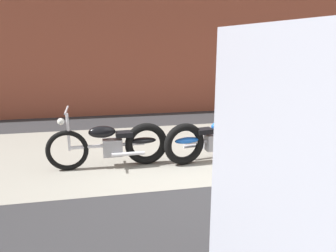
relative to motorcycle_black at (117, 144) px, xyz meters
name	(u,v)px	position (x,y,z in m)	size (l,w,h in m)	color
ground_plane	(216,186)	(1.38, -1.07, -0.40)	(80.00, 80.00, 0.00)	#2D2D30
sidewalk_slab	(187,148)	(1.38, 0.68, -0.40)	(36.00, 3.50, 0.01)	gray
brick_building_wall	(157,12)	(1.38, 4.13, 2.41)	(36.00, 0.50, 5.61)	brown
motorcycle_black	(117,144)	(0.00, 0.00, 0.00)	(2.01, 0.58, 1.03)	black
motorcycle_blue	(210,139)	(1.61, -0.05, 0.00)	(1.99, 0.62, 1.03)	black
traffic_cone	(282,116)	(4.11, 1.88, -0.15)	(0.40, 0.40, 0.55)	orange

